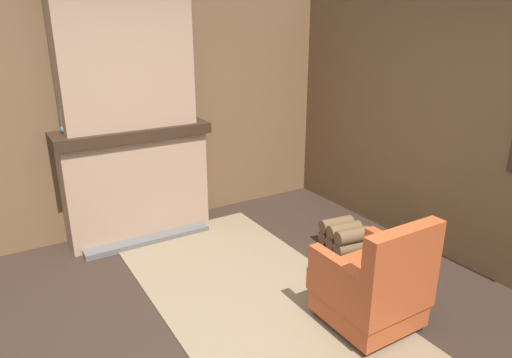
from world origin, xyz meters
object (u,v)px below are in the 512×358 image
object	(u,v)px
armchair	(373,287)
storage_case	(180,114)
decorative_plate_on_mantel	(121,113)
oil_lamp_vase	(65,125)
firewood_stack	(344,235)

from	to	relation	value
armchair	storage_case	world-z (taller)	storage_case
decorative_plate_on_mantel	oil_lamp_vase	bearing A→B (deg)	-87.93
armchair	firewood_stack	world-z (taller)	armchair
firewood_stack	oil_lamp_vase	size ratio (longest dim) A/B	2.04
armchair	decorative_plate_on_mantel	xyz separation A→B (m)	(-2.59, -1.07, 1.00)
firewood_stack	storage_case	world-z (taller)	storage_case
armchair	decorative_plate_on_mantel	bearing A→B (deg)	22.57
armchair	decorative_plate_on_mantel	world-z (taller)	decorative_plate_on_mantel
firewood_stack	storage_case	xyz separation A→B (m)	(-1.48, -1.14, 1.14)
armchair	oil_lamp_vase	size ratio (longest dim) A/B	3.86
armchair	oil_lamp_vase	xyz separation A→B (m)	(-2.57, -1.62, 0.94)
storage_case	decorative_plate_on_mantel	distance (m)	0.63
firewood_stack	oil_lamp_vase	world-z (taller)	oil_lamp_vase
oil_lamp_vase	decorative_plate_on_mantel	distance (m)	0.56
firewood_stack	storage_case	bearing A→B (deg)	-142.55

